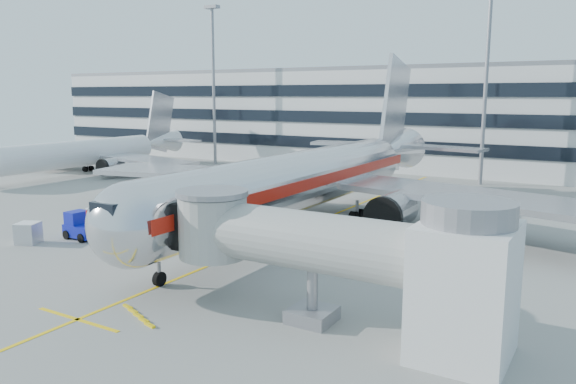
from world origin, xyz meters
The scene contains 15 objects.
ground centered at (0.00, 0.00, 0.00)m, with size 180.00×180.00×0.00m, color gray.
lead_in_line centered at (0.00, 10.00, 0.01)m, with size 0.25×70.00×0.01m, color yellow.
stop_bar centered at (0.00, -14.00, 0.01)m, with size 6.00×0.25×0.01m, color yellow.
main_jet centered at (0.00, 11.72, 4.23)m, with size 50.95×48.70×16.06m.
jet_bridge centered at (12.18, -8.00, 3.87)m, with size 17.80×4.50×7.00m.
terminal centered at (0.00, 57.95, 7.80)m, with size 150.00×24.25×15.60m.
light_mast_west centered at (-35.00, 42.00, 14.88)m, with size 2.40×1.20×25.45m.
light_mast_centre centered at (8.00, 42.00, 14.88)m, with size 2.40×1.20×25.45m.
second_jet centered at (-43.02, 22.80, 3.18)m, with size 38.21×36.52×12.04m.
belt_loader centered at (-9.81, 2.51, 0.62)m, with size 4.66×2.97×2.19m.
baggage_tug centered at (-13.46, -2.80, 0.95)m, with size 3.00×2.01×2.19m.
cargo_container_left centered at (-15.26, 1.90, 0.74)m, with size 1.73×1.73×1.48m.
cargo_container_right centered at (-14.92, 0.39, 0.90)m, with size 1.94×1.94×1.79m.
cargo_container_front centered at (-15.71, -5.90, 0.83)m, with size 2.05×2.05×1.65m.
ramp_worker centered at (-10.54, 0.06, 0.91)m, with size 0.66×0.43×1.81m, color #B3F319.
Camera 1 is at (23.33, -31.88, 11.44)m, focal length 35.00 mm.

